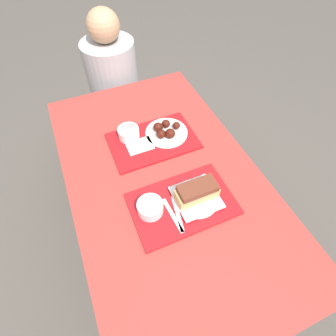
% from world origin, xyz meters
% --- Properties ---
extents(ground_plane, '(12.00, 12.00, 0.00)m').
position_xyz_m(ground_plane, '(0.00, 0.00, 0.00)').
color(ground_plane, '#4C4742').
extents(picnic_table, '(0.86, 1.49, 0.76)m').
position_xyz_m(picnic_table, '(0.00, 0.00, 0.66)').
color(picnic_table, maroon).
rests_on(picnic_table, ground_plane).
extents(picnic_bench_far, '(0.81, 0.28, 0.44)m').
position_xyz_m(picnic_bench_far, '(0.00, 0.97, 0.37)').
color(picnic_bench_far, maroon).
rests_on(picnic_bench_far, ground_plane).
extents(tray_near, '(0.43, 0.28, 0.01)m').
position_xyz_m(tray_near, '(0.01, -0.18, 0.76)').
color(tray_near, '#B21419').
rests_on(tray_near, picnic_table).
extents(tray_far, '(0.43, 0.28, 0.01)m').
position_xyz_m(tray_far, '(0.03, 0.22, 0.76)').
color(tray_far, '#B21419').
rests_on(tray_far, picnic_table).
extents(bowl_coleslaw_near, '(0.11, 0.11, 0.06)m').
position_xyz_m(bowl_coleslaw_near, '(-0.12, -0.16, 0.80)').
color(bowl_coleslaw_near, silver).
rests_on(bowl_coleslaw_near, tray_near).
extents(brisket_sandwich_plate, '(0.20, 0.20, 0.09)m').
position_xyz_m(brisket_sandwich_plate, '(0.08, -0.18, 0.81)').
color(brisket_sandwich_plate, white).
rests_on(brisket_sandwich_plate, tray_near).
extents(plastic_fork_near, '(0.03, 0.17, 0.00)m').
position_xyz_m(plastic_fork_near, '(-0.05, -0.21, 0.77)').
color(plastic_fork_near, white).
rests_on(plastic_fork_near, tray_near).
extents(plastic_knife_near, '(0.05, 0.17, 0.00)m').
position_xyz_m(plastic_knife_near, '(-0.03, -0.21, 0.77)').
color(plastic_knife_near, white).
rests_on(plastic_knife_near, tray_near).
extents(condiment_packet, '(0.04, 0.03, 0.01)m').
position_xyz_m(condiment_packet, '(0.02, -0.11, 0.77)').
color(condiment_packet, '#A59E93').
rests_on(condiment_packet, tray_near).
extents(bowl_coleslaw_far, '(0.11, 0.11, 0.06)m').
position_xyz_m(bowl_coleslaw_far, '(-0.07, 0.29, 0.80)').
color(bowl_coleslaw_far, silver).
rests_on(bowl_coleslaw_far, tray_far).
extents(wings_plate_far, '(0.22, 0.22, 0.06)m').
position_xyz_m(wings_plate_far, '(0.11, 0.23, 0.79)').
color(wings_plate_far, white).
rests_on(wings_plate_far, tray_far).
extents(napkin_far, '(0.13, 0.09, 0.01)m').
position_xyz_m(napkin_far, '(-0.04, 0.20, 0.77)').
color(napkin_far, white).
rests_on(napkin_far, tray_far).
extents(person_seated_across, '(0.34, 0.34, 0.69)m').
position_xyz_m(person_seated_across, '(0.02, 0.97, 0.73)').
color(person_seated_across, '#9E9EA3').
rests_on(person_seated_across, picnic_bench_far).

